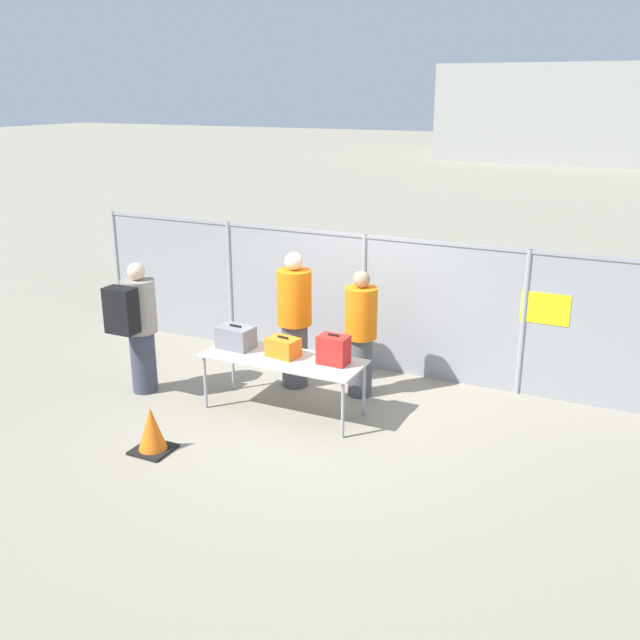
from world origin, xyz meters
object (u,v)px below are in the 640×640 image
Objects in this scene: suitcase_orange at (283,347)px; inspection_table at (283,361)px; suitcase_red at (333,350)px; traffic_cone at (152,431)px; suitcase_grey at (236,337)px; security_worker_near at (294,318)px; security_worker_far at (361,332)px; traveler_hooded at (137,323)px; utility_trailer at (463,317)px.

inspection_table is at bearing -63.92° from suitcase_orange.
traffic_cone is at bearing -132.43° from suitcase_red.
traffic_cone is (-0.14, -1.55, -0.62)m from suitcase_grey.
security_worker_far is at bearing -164.84° from security_worker_near.
suitcase_orange is at bearing 117.44° from security_worker_near.
inspection_table is 4.84× the size of suitcase_orange.
traveler_hooded is at bearing -170.77° from suitcase_orange.
suitcase_red is 0.20× the size of security_worker_near.
traveler_hooded is 1.83m from traffic_cone.
traffic_cone is at bearing -117.58° from suitcase_orange.
suitcase_grey is at bearing -10.48° from traveler_hooded.
suitcase_red is (0.65, 0.05, 0.06)m from suitcase_orange.
suitcase_grey is 1.68m from traffic_cone.
security_worker_far is 3.19× the size of traffic_cone.
traveler_hooded is at bearing -165.95° from suitcase_grey.
inspection_table is at bearing 61.26° from traffic_cone.
suitcase_orange is at bearing -15.30° from traveler_hooded.
utility_trailer is at bearing 59.43° from suitcase_grey.
suitcase_red is (0.63, 0.08, 0.22)m from inspection_table.
suitcase_grey is 1.58m from security_worker_far.
suitcase_grey is at bearing 43.27° from security_worker_far.
inspection_table is at bearing 117.86° from security_worker_near.
security_worker_near is at bearing 76.32° from traffic_cone.
traveler_hooded is 2.02m from security_worker_near.
security_worker_far is (0.91, 0.09, -0.09)m from security_worker_near.
suitcase_grey is at bearing 70.58° from security_worker_near.
traveler_hooded reaches higher than security_worker_far.
security_worker_far is at bearing 52.27° from suitcase_orange.
security_worker_near is at bearing 141.05° from suitcase_red.
security_worker_far reaches higher than suitcase_grey.
suitcase_red is at bearing -101.56° from utility_trailer.
utility_trailer is at bearing 69.06° from inspection_table.
traveler_hooded is 2.86m from security_worker_far.
utility_trailer is (1.33, 3.40, -0.41)m from suitcase_orange.
suitcase_orange reaches higher than inspection_table.
traveler_hooded is at bearing -171.96° from inspection_table.
suitcase_grey is at bearing 176.54° from inspection_table.
security_worker_far reaches higher than suitcase_orange.
inspection_table is 1.12m from security_worker_far.
security_worker_near is 0.91m from security_worker_far.
suitcase_orange is 0.25× the size of security_worker_far.
suitcase_red is at bearing 1.86° from suitcase_grey.
inspection_table reaches higher than traffic_cone.
security_worker_far reaches higher than utility_trailer.
suitcase_orange is 0.81m from security_worker_near.
inspection_table is 1.19× the size of security_worker_far.
inspection_table is 4.38× the size of suitcase_grey.
suitcase_red reaches higher than suitcase_grey.
security_worker_near reaches higher than traffic_cone.
traveler_hooded is at bearing 42.22° from security_worker_near.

